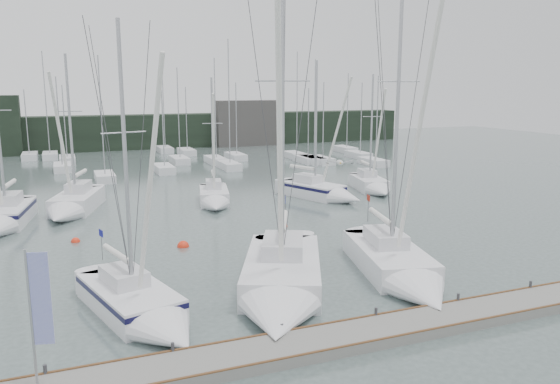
{
  "coord_description": "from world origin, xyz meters",
  "views": [
    {
      "loc": [
        -8.99,
        -21.34,
        9.28
      ],
      "look_at": [
        1.55,
        5.0,
        3.72
      ],
      "focal_mm": 35.0,
      "sensor_mm": 36.0,
      "label": 1
    }
  ],
  "objects": [
    {
      "name": "far_treeline",
      "position": [
        0.0,
        62.0,
        2.5
      ],
      "size": [
        90.0,
        4.0,
        5.0
      ],
      "primitive_type": "cube",
      "color": "black",
      "rests_on": "ground"
    },
    {
      "name": "sailboat_mid_d",
      "position": [
        10.9,
        18.46,
        0.59
      ],
      "size": [
        5.36,
        8.41,
        12.09
      ],
      "rotation": [
        0.0,
        0.0,
        0.38
      ],
      "color": "white",
      "rests_on": "ground"
    },
    {
      "name": "far_building_right",
      "position": [
        18.0,
        60.0,
        3.5
      ],
      "size": [
        10.0,
        3.0,
        7.0
      ],
      "primitive_type": "cube",
      "color": "#423F3D",
      "rests_on": "ground"
    },
    {
      "name": "buoy_a",
      "position": [
        -2.85,
        9.29,
        0.0
      ],
      "size": [
        0.7,
        0.7,
        0.7
      ],
      "primitive_type": "sphere",
      "color": "red",
      "rests_on": "ground"
    },
    {
      "name": "sailboat_mid_e",
      "position": [
        16.28,
        19.59,
        0.53
      ],
      "size": [
        3.81,
        7.47,
        10.98
      ],
      "rotation": [
        0.0,
        0.0,
        -0.22
      ],
      "color": "white",
      "rests_on": "ground"
    },
    {
      "name": "sailboat_mid_c",
      "position": [
        1.77,
        19.36,
        0.53
      ],
      "size": [
        3.66,
        7.08,
        10.57
      ],
      "rotation": [
        0.0,
        0.0,
        -0.22
      ],
      "color": "white",
      "rests_on": "ground"
    },
    {
      "name": "seagull",
      "position": [
        1.87,
        -1.03,
        6.08
      ],
      "size": [
        1.05,
        0.53,
        0.21
      ],
      "rotation": [
        0.0,
        0.0,
        -0.38
      ],
      "color": "silver",
      "rests_on": "ground"
    },
    {
      "name": "sailboat_mid_a",
      "position": [
        -13.01,
        17.85,
        0.63
      ],
      "size": [
        3.85,
        8.36,
        12.81
      ],
      "rotation": [
        0.0,
        0.0,
        -0.16
      ],
      "color": "white",
      "rests_on": "ground"
    },
    {
      "name": "sailboat_near_left",
      "position": [
        -6.44,
        -0.52,
        0.53
      ],
      "size": [
        4.66,
        8.62,
        12.65
      ],
      "rotation": [
        0.0,
        0.0,
        0.27
      ],
      "color": "white",
      "rests_on": "ground"
    },
    {
      "name": "buoy_b",
      "position": [
        4.36,
        11.39,
        0.0
      ],
      "size": [
        0.54,
        0.54,
        0.54
      ],
      "primitive_type": "sphere",
      "color": "red",
      "rests_on": "ground"
    },
    {
      "name": "buoy_c",
      "position": [
        -8.68,
        12.71,
        0.0
      ],
      "size": [
        0.53,
        0.53,
        0.53
      ],
      "primitive_type": "sphere",
      "color": "red",
      "rests_on": "ground"
    },
    {
      "name": "mast_forest",
      "position": [
        6.38,
        43.59,
        0.46
      ],
      "size": [
        55.57,
        26.34,
        14.3
      ],
      "color": "white",
      "rests_on": "ground"
    },
    {
      "name": "sailboat_near_center",
      "position": [
        -0.64,
        -0.56,
        0.6
      ],
      "size": [
        7.59,
        11.34,
        16.16
      ],
      "rotation": [
        0.0,
        0.0,
        -0.42
      ],
      "color": "white",
      "rests_on": "ground"
    },
    {
      "name": "dock",
      "position": [
        0.0,
        -5.0,
        0.2
      ],
      "size": [
        24.0,
        2.0,
        0.4
      ],
      "primitive_type": "cube",
      "color": "slate",
      "rests_on": "ground"
    },
    {
      "name": "dock_banner",
      "position": [
        -10.01,
        -4.76,
        2.92
      ],
      "size": [
        0.64,
        0.2,
        4.27
      ],
      "rotation": [
        0.0,
        0.0,
        -0.24
      ],
      "color": "#9FA1A7",
      "rests_on": "dock"
    },
    {
      "name": "sailboat_near_right",
      "position": [
        5.62,
        -0.56,
        0.57
      ],
      "size": [
        5.27,
        10.43,
        16.02
      ],
      "rotation": [
        0.0,
        0.0,
        -0.24
      ],
      "color": "white",
      "rests_on": "ground"
    },
    {
      "name": "ground",
      "position": [
        0.0,
        0.0,
        0.0
      ],
      "size": [
        160.0,
        160.0,
        0.0
      ],
      "primitive_type": "plane",
      "color": "#495956",
      "rests_on": "ground"
    },
    {
      "name": "sailboat_mid_b",
      "position": [
        -8.72,
        20.41,
        0.6
      ],
      "size": [
        5.08,
        8.98,
        12.37
      ],
      "rotation": [
        0.0,
        0.0,
        -0.3
      ],
      "color": "white",
      "rests_on": "ground"
    }
  ]
}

